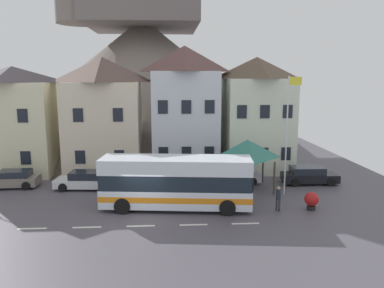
{
  "coord_description": "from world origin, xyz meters",
  "views": [
    {
      "loc": [
        1.64,
        -21.92,
        8.25
      ],
      "look_at": [
        3.28,
        4.51,
        3.66
      ],
      "focal_mm": 35.58,
      "sensor_mm": 36.0,
      "label": 1
    }
  ],
  "objects_px": {
    "bus_shelter": "(247,149)",
    "parked_car_01": "(13,179)",
    "hilltop_castle": "(143,76)",
    "transit_bus": "(176,183)",
    "townhouse_02": "(185,109)",
    "flagpole": "(288,128)",
    "parked_car_03": "(87,180)",
    "pedestrian_00": "(278,197)",
    "parked_car_00": "(309,175)",
    "parked_car_02": "(232,175)",
    "public_bench": "(241,175)",
    "townhouse_00": "(16,120)",
    "pedestrian_01": "(245,187)",
    "townhouse_01": "(104,115)",
    "townhouse_03": "(256,114)",
    "harbour_buoy": "(311,200)"
  },
  "relations": [
    {
      "from": "bus_shelter",
      "to": "parked_car_01",
      "type": "xyz_separation_m",
      "value": [
        -17.78,
        1.37,
        -2.4
      ]
    },
    {
      "from": "hilltop_castle",
      "to": "transit_bus",
      "type": "distance_m",
      "value": 28.92
    },
    {
      "from": "townhouse_02",
      "to": "flagpole",
      "type": "xyz_separation_m",
      "value": [
        6.85,
        -7.88,
        -0.72
      ]
    },
    {
      "from": "parked_car_03",
      "to": "pedestrian_00",
      "type": "height_order",
      "value": "pedestrian_00"
    },
    {
      "from": "bus_shelter",
      "to": "parked_car_01",
      "type": "height_order",
      "value": "bus_shelter"
    },
    {
      "from": "parked_car_00",
      "to": "parked_car_02",
      "type": "height_order",
      "value": "parked_car_02"
    },
    {
      "from": "parked_car_00",
      "to": "public_bench",
      "type": "bearing_deg",
      "value": 167.75
    },
    {
      "from": "transit_bus",
      "to": "parked_car_01",
      "type": "distance_m",
      "value": 13.59
    },
    {
      "from": "hilltop_castle",
      "to": "parked_car_02",
      "type": "relative_size",
      "value": 9.29
    },
    {
      "from": "townhouse_00",
      "to": "hilltop_castle",
      "type": "distance_m",
      "value": 20.49
    },
    {
      "from": "parked_car_01",
      "to": "pedestrian_01",
      "type": "xyz_separation_m",
      "value": [
        17.13,
        -3.9,
        0.21
      ]
    },
    {
      "from": "townhouse_01",
      "to": "pedestrian_01",
      "type": "bearing_deg",
      "value": -38.3
    },
    {
      "from": "townhouse_03",
      "to": "pedestrian_00",
      "type": "distance_m",
      "value": 12.47
    },
    {
      "from": "parked_car_00",
      "to": "parked_car_02",
      "type": "xyz_separation_m",
      "value": [
        -6.1,
        0.38,
        0.03
      ]
    },
    {
      "from": "townhouse_02",
      "to": "bus_shelter",
      "type": "relative_size",
      "value": 2.94
    },
    {
      "from": "parked_car_00",
      "to": "parked_car_01",
      "type": "distance_m",
      "value": 23.0
    },
    {
      "from": "hilltop_castle",
      "to": "pedestrian_00",
      "type": "distance_m",
      "value": 31.42
    },
    {
      "from": "parked_car_02",
      "to": "parked_car_03",
      "type": "distance_m",
      "value": 11.21
    },
    {
      "from": "transit_bus",
      "to": "parked_car_00",
      "type": "height_order",
      "value": "transit_bus"
    },
    {
      "from": "parked_car_00",
      "to": "parked_car_02",
      "type": "distance_m",
      "value": 6.11
    },
    {
      "from": "townhouse_00",
      "to": "townhouse_02",
      "type": "relative_size",
      "value": 0.84
    },
    {
      "from": "hilltop_castle",
      "to": "pedestrian_01",
      "type": "xyz_separation_m",
      "value": [
        8.52,
        -26.22,
        -7.69
      ]
    },
    {
      "from": "harbour_buoy",
      "to": "townhouse_00",
      "type": "bearing_deg",
      "value": 153.29
    },
    {
      "from": "public_bench",
      "to": "parked_car_00",
      "type": "bearing_deg",
      "value": -13.66
    },
    {
      "from": "bus_shelter",
      "to": "pedestrian_00",
      "type": "height_order",
      "value": "bus_shelter"
    },
    {
      "from": "pedestrian_01",
      "to": "public_bench",
      "type": "bearing_deg",
      "value": 82.07
    },
    {
      "from": "bus_shelter",
      "to": "parked_car_03",
      "type": "relative_size",
      "value": 0.81
    },
    {
      "from": "hilltop_castle",
      "to": "parked_car_02",
      "type": "distance_m",
      "value": 25.05
    },
    {
      "from": "bus_shelter",
      "to": "pedestrian_01",
      "type": "distance_m",
      "value": 3.41
    },
    {
      "from": "bus_shelter",
      "to": "flagpole",
      "type": "height_order",
      "value": "flagpole"
    },
    {
      "from": "pedestrian_01",
      "to": "flagpole",
      "type": "distance_m",
      "value": 5.07
    },
    {
      "from": "harbour_buoy",
      "to": "transit_bus",
      "type": "bearing_deg",
      "value": 174.41
    },
    {
      "from": "parked_car_02",
      "to": "townhouse_02",
      "type": "bearing_deg",
      "value": 121.13
    },
    {
      "from": "townhouse_03",
      "to": "bus_shelter",
      "type": "xyz_separation_m",
      "value": [
        -2.09,
        -6.66,
        -2.01
      ]
    },
    {
      "from": "bus_shelter",
      "to": "flagpole",
      "type": "xyz_separation_m",
      "value": [
        2.45,
        -1.75,
        1.74
      ]
    },
    {
      "from": "bus_shelter",
      "to": "harbour_buoy",
      "type": "distance_m",
      "value": 6.36
    },
    {
      "from": "pedestrian_00",
      "to": "pedestrian_01",
      "type": "xyz_separation_m",
      "value": [
        -1.62,
        2.52,
        -0.06
      ]
    },
    {
      "from": "hilltop_castle",
      "to": "townhouse_02",
      "type": "bearing_deg",
      "value": -74.8
    },
    {
      "from": "transit_bus",
      "to": "flagpole",
      "type": "xyz_separation_m",
      "value": [
        7.86,
        2.4,
        3.12
      ]
    },
    {
      "from": "transit_bus",
      "to": "parked_car_03",
      "type": "xyz_separation_m",
      "value": [
        -6.66,
        4.83,
        -1.02
      ]
    },
    {
      "from": "townhouse_03",
      "to": "bus_shelter",
      "type": "bearing_deg",
      "value": -107.47
    },
    {
      "from": "pedestrian_00",
      "to": "pedestrian_01",
      "type": "relative_size",
      "value": 0.99
    },
    {
      "from": "townhouse_02",
      "to": "parked_car_02",
      "type": "relative_size",
      "value": 2.54
    },
    {
      "from": "flagpole",
      "to": "public_bench",
      "type": "bearing_deg",
      "value": 121.06
    },
    {
      "from": "parked_car_01",
      "to": "harbour_buoy",
      "type": "bearing_deg",
      "value": 160.86
    },
    {
      "from": "bus_shelter",
      "to": "transit_bus",
      "type": "bearing_deg",
      "value": -142.5
    },
    {
      "from": "townhouse_00",
      "to": "transit_bus",
      "type": "distance_m",
      "value": 17.49
    },
    {
      "from": "parked_car_02",
      "to": "parked_car_03",
      "type": "xyz_separation_m",
      "value": [
        -11.19,
        -0.72,
        -0.03
      ]
    },
    {
      "from": "parked_car_02",
      "to": "parked_car_03",
      "type": "relative_size",
      "value": 0.94
    },
    {
      "from": "townhouse_01",
      "to": "pedestrian_00",
      "type": "relative_size",
      "value": 6.36
    }
  ]
}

